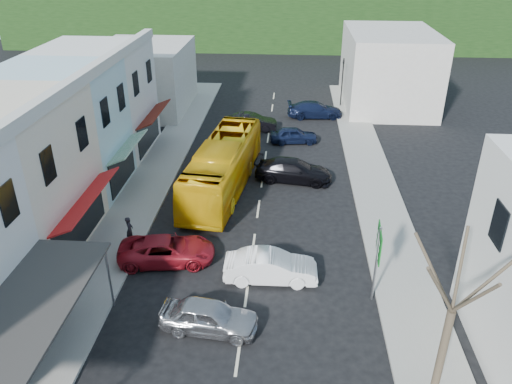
# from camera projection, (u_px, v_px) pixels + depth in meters

# --- Properties ---
(ground) EXTENTS (120.00, 120.00, 0.00)m
(ground) POSITION_uv_depth(u_px,v_px,m) (247.00, 292.00, 23.52)
(ground) COLOR black
(ground) RESTS_ON ground
(sidewalk_left) EXTENTS (3.00, 52.00, 0.15)m
(sidewalk_left) POSITION_uv_depth(u_px,v_px,m) (147.00, 189.00, 32.81)
(sidewalk_left) COLOR gray
(sidewalk_left) RESTS_ON ground
(sidewalk_right) EXTENTS (3.00, 52.00, 0.15)m
(sidewalk_right) POSITION_uv_depth(u_px,v_px,m) (377.00, 197.00, 31.86)
(sidewalk_right) COLOR gray
(sidewalk_right) RESTS_ON ground
(shopfront_row) EXTENTS (8.25, 30.00, 8.00)m
(shopfront_row) POSITION_uv_depth(u_px,v_px,m) (24.00, 163.00, 26.89)
(shopfront_row) COLOR silver
(shopfront_row) RESTS_ON ground
(distant_block_left) EXTENTS (8.00, 10.00, 6.00)m
(distant_block_left) POSITION_uv_depth(u_px,v_px,m) (145.00, 78.00, 46.79)
(distant_block_left) COLOR #B7B2A8
(distant_block_left) RESTS_ON ground
(distant_block_right) EXTENTS (8.00, 12.00, 7.00)m
(distant_block_right) POSITION_uv_depth(u_px,v_px,m) (388.00, 69.00, 47.76)
(distant_block_right) COLOR #B7B2A8
(distant_block_right) RESTS_ON ground
(bus) EXTENTS (3.84, 11.81, 3.10)m
(bus) POSITION_uv_depth(u_px,v_px,m) (223.00, 167.00, 32.33)
(bus) COLOR #E5AC0C
(bus) RESTS_ON ground
(car_silver) EXTENTS (4.57, 2.28, 1.40)m
(car_silver) POSITION_uv_depth(u_px,v_px,m) (209.00, 317.00, 20.97)
(car_silver) COLOR #A3A3A7
(car_silver) RESTS_ON ground
(car_white) EXTENTS (4.44, 1.91, 1.40)m
(car_white) POSITION_uv_depth(u_px,v_px,m) (271.00, 268.00, 24.04)
(car_white) COLOR white
(car_white) RESTS_ON ground
(car_red) EXTENTS (4.80, 2.47, 1.40)m
(car_red) POSITION_uv_depth(u_px,v_px,m) (167.00, 250.00, 25.40)
(car_red) COLOR maroon
(car_red) RESTS_ON ground
(car_black_near) EXTENTS (4.70, 2.40, 1.40)m
(car_black_near) POSITION_uv_depth(u_px,v_px,m) (294.00, 171.00, 33.79)
(car_black_near) COLOR black
(car_black_near) RESTS_ON ground
(car_navy_mid) EXTENTS (4.58, 2.29, 1.40)m
(car_navy_mid) POSITION_uv_depth(u_px,v_px,m) (294.00, 135.00, 39.95)
(car_navy_mid) COLOR black
(car_navy_mid) RESTS_ON ground
(car_black_far) EXTENTS (4.40, 1.81, 1.40)m
(car_black_far) POSITION_uv_depth(u_px,v_px,m) (251.00, 122.00, 42.55)
(car_black_far) COLOR black
(car_black_far) RESTS_ON ground
(car_navy_far) EXTENTS (4.65, 2.24, 1.40)m
(car_navy_far) POSITION_uv_depth(u_px,v_px,m) (315.00, 110.00, 45.52)
(car_navy_far) COLOR black
(car_navy_far) RESTS_ON ground
(pedestrian_left) EXTENTS (0.52, 0.67, 1.70)m
(pedestrian_left) POSITION_uv_depth(u_px,v_px,m) (129.00, 229.00, 26.65)
(pedestrian_left) COLOR black
(pedestrian_left) RESTS_ON sidewalk_left
(direction_sign) EXTENTS (0.46, 1.77, 3.86)m
(direction_sign) POSITION_uv_depth(u_px,v_px,m) (376.00, 265.00, 22.17)
(direction_sign) COLOR #0B5C16
(direction_sign) RESTS_ON ground
(street_tree) EXTENTS (3.77, 3.77, 7.81)m
(street_tree) POSITION_uv_depth(u_px,v_px,m) (452.00, 311.00, 16.51)
(street_tree) COLOR #382E23
(street_tree) RESTS_ON ground
(traffic_signal) EXTENTS (1.07, 1.24, 4.69)m
(traffic_signal) POSITION_uv_depth(u_px,v_px,m) (342.00, 83.00, 47.54)
(traffic_signal) COLOR black
(traffic_signal) RESTS_ON ground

